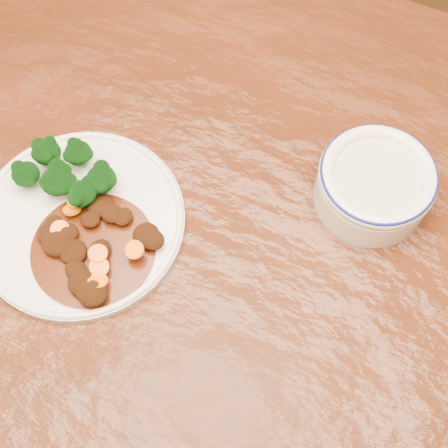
% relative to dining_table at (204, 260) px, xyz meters
% --- Properties ---
extents(ground, '(4.00, 4.00, 0.00)m').
position_rel_dining_table_xyz_m(ground, '(0.00, 0.00, -0.67)').
color(ground, '#4E2E13').
rests_on(ground, ground).
extents(dining_table, '(1.56, 1.00, 0.75)m').
position_rel_dining_table_xyz_m(dining_table, '(0.00, 0.00, 0.00)').
color(dining_table, '#4D1E0D').
rests_on(dining_table, ground).
extents(dinner_plate, '(0.24, 0.24, 0.02)m').
position_rel_dining_table_xyz_m(dinner_plate, '(-0.13, -0.05, 0.09)').
color(dinner_plate, silver).
rests_on(dinner_plate, dining_table).
extents(broccoli_florets, '(0.11, 0.08, 0.04)m').
position_rel_dining_table_xyz_m(broccoli_florets, '(-0.17, -0.02, 0.11)').
color(broccoli_florets, olive).
rests_on(broccoli_florets, dinner_plate).
extents(mince_stew, '(0.14, 0.14, 0.03)m').
position_rel_dining_table_xyz_m(mince_stew, '(-0.10, -0.08, 0.10)').
color(mince_stew, '#4A1908').
rests_on(mince_stew, dinner_plate).
extents(dip_bowl, '(0.14, 0.14, 0.06)m').
position_rel_dining_table_xyz_m(dip_bowl, '(0.15, 0.13, 0.11)').
color(dip_bowl, white).
rests_on(dip_bowl, dining_table).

